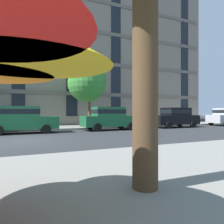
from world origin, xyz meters
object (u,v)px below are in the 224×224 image
object	(u,v)px
street_tree_middle	(88,82)
sedan_black	(175,117)
sedan_green	(22,119)
sedan_green_midblock	(109,118)

from	to	relation	value
street_tree_middle	sedan_black	bearing A→B (deg)	-20.57
sedan_green	sedan_green_midblock	world-z (taller)	same
sedan_green	sedan_green_midblock	size ratio (longest dim) A/B	1.00
street_tree_middle	sedan_green	bearing A→B (deg)	-153.19
sedan_green	sedan_green_midblock	xyz separation A→B (m)	(6.25, 0.00, 0.00)
sedan_black	sedan_green	bearing A→B (deg)	180.00
sedan_black	street_tree_middle	bearing A→B (deg)	159.43
sedan_green_midblock	sedan_black	xyz separation A→B (m)	(6.46, 0.00, 0.00)
sedan_green_midblock	street_tree_middle	size ratio (longest dim) A/B	0.76
sedan_green_midblock	sedan_black	bearing A→B (deg)	0.00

